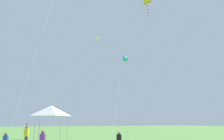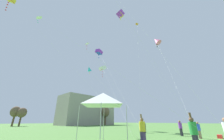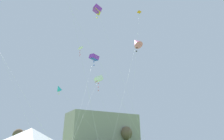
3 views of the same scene
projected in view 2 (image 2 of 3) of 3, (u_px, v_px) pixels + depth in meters
The scene contains 21 objects.
distant_building at pixel (87, 111), 54.86m from camera, with size 23.32×10.67×11.51m, color gray.
tree_near_right at pixel (22, 113), 42.00m from camera, with size 2.89×2.89×5.84m.
tree_far_right at pixel (105, 112), 54.41m from camera, with size 3.59×3.59×7.25m.
tree_far_left at pixel (64, 114), 54.64m from camera, with size 3.12×3.12×6.30m.
tree_far_centre at pixel (16, 112), 42.03m from camera, with size 3.10×3.10×6.26m.
festival_tent at pixel (103, 99), 10.48m from camera, with size 3.03×3.03×3.79m.
cooler_box at pixel (220, 137), 12.17m from camera, with size 0.61×0.38×0.32m, color red.
person_green_shirt at pixel (194, 132), 7.16m from camera, with size 0.42×0.42×2.04m.
person_black_shirt at pixel (144, 127), 18.01m from camera, with size 0.35×0.35×1.50m.
person_yellow_shirt at pixel (143, 129), 9.12m from camera, with size 0.42×0.42×2.06m.
person_purple_shirt at pixel (180, 127), 14.39m from camera, with size 0.39×0.39×1.63m.
person_blue_shirt at pixel (199, 129), 12.16m from camera, with size 0.35×0.35×1.49m.
kite_orange_delta_0 at pixel (137, 26), 31.92m from camera, with size 5.65×2.68×25.10m.
kite_cyan_diamond_2 at pixel (89, 69), 19.20m from camera, with size 7.33×5.38×9.50m.
kite_white_box_3 at pixel (103, 68), 31.23m from camera, with size 11.22×16.78×14.52m.
kite_pink_diamond_4 at pixel (157, 41), 18.70m from camera, with size 6.90×4.83×13.49m.
kite_white_delta_5 at pixel (87, 44), 34.35m from camera, with size 2.22×15.40×21.82m.
kite_purple_box_7 at pixel (120, 14), 22.45m from camera, with size 2.63×8.16×20.20m.
kite_yellow_box_8 at pixel (10, 0), 24.23m from camera, with size 11.25×21.76×24.29m.
kite_purple_box_9 at pixel (99, 52), 33.02m from camera, with size 10.46×18.59×19.21m.
kite_white_delta_10 at pixel (40, 18), 15.60m from camera, with size 7.32×14.88×13.93m.
Camera 2 is at (-14.10, -1.64, 1.55)m, focal length 20.00 mm.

